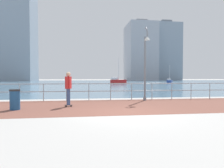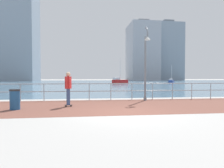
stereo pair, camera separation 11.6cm
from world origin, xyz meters
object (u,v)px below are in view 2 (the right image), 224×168
object	(u,v)px
trash_bin	(15,99)
sailboat_navy	(171,81)
skateboarder	(68,86)
sailboat_white	(120,81)
lamppost	(146,60)

from	to	relation	value
trash_bin	sailboat_navy	world-z (taller)	sailboat_navy
trash_bin	sailboat_navy	bearing A→B (deg)	58.24
trash_bin	sailboat_navy	distance (m)	49.38
skateboarder	sailboat_white	size ratio (longest dim) A/B	0.29
skateboarder	sailboat_white	world-z (taller)	sailboat_white
trash_bin	sailboat_white	size ratio (longest dim) A/B	0.16
sailboat_white	sailboat_navy	bearing A→B (deg)	12.37
lamppost	sailboat_navy	xyz separation A→B (m)	(19.06, 39.36, -2.10)
trash_bin	skateboarder	bearing A→B (deg)	15.99
trash_bin	sailboat_white	xyz separation A→B (m)	(11.52, 38.81, 0.10)
trash_bin	sailboat_white	bearing A→B (deg)	73.47
skateboarder	lamppost	bearing A→B (deg)	23.12
trash_bin	lamppost	bearing A→B (deg)	20.80
lamppost	sailboat_navy	bearing A→B (deg)	64.15
skateboarder	trash_bin	size ratio (longest dim) A/B	1.86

